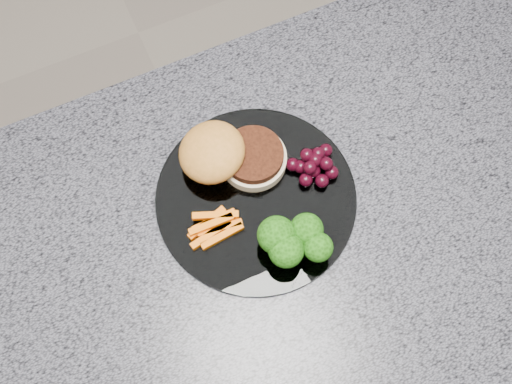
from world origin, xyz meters
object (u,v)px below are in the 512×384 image
(burger, at_px, (227,156))
(grape_bunch, at_px, (315,165))
(island_cabinet, at_px, (290,309))
(plate, at_px, (256,199))

(burger, bearing_deg, grape_bunch, -10.80)
(island_cabinet, xyz_separation_m, grape_bunch, (0.04, 0.07, 0.49))
(island_cabinet, height_order, plate, plate)
(island_cabinet, xyz_separation_m, burger, (-0.06, 0.13, 0.50))
(plate, xyz_separation_m, burger, (-0.01, 0.06, 0.02))
(island_cabinet, relative_size, grape_bunch, 18.02)
(island_cabinet, bearing_deg, burger, 113.94)
(plate, bearing_deg, grape_bunch, 4.06)
(burger, bearing_deg, island_cabinet, -47.75)
(plate, bearing_deg, island_cabinet, -56.72)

